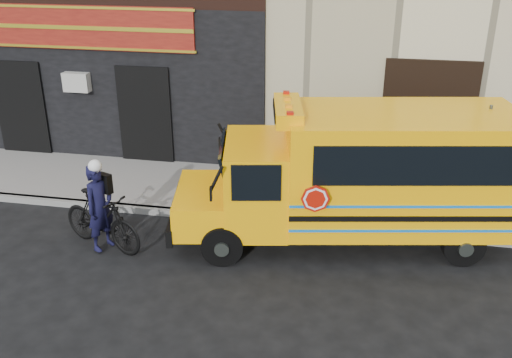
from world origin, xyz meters
The scene contains 7 objects.
ground centered at (0.00, 0.00, 0.00)m, with size 120.00×120.00×0.00m, color black.
curb centered at (0.00, 2.60, 0.07)m, with size 40.00×0.20×0.15m, color gray.
sidewalk centered at (0.00, 4.10, 0.07)m, with size 40.00×3.00×0.15m, color gray.
school_bus centered at (2.60, 2.29, 1.51)m, with size 7.18×3.38×2.92m.
sign_pole centered at (4.88, 2.96, 1.57)m, with size 0.06×0.25×2.82m.
bicycle centered at (-2.51, 1.00, 0.60)m, with size 0.57×2.01×1.21m, color black.
cyclist centered at (-2.47, 0.91, 0.89)m, with size 0.65×0.43×1.78m, color black.
Camera 1 is at (2.41, -8.32, 5.90)m, focal length 40.00 mm.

